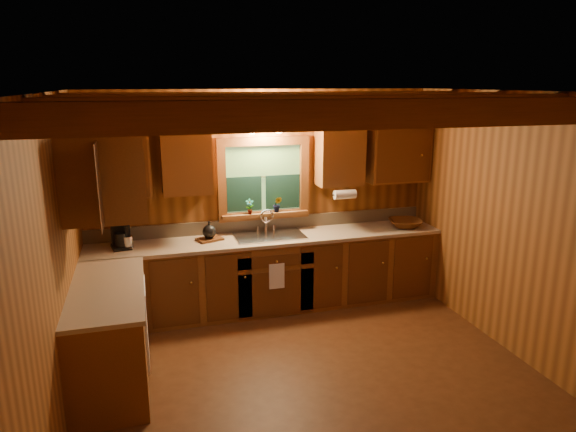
# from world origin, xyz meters

# --- Properties ---
(room) EXTENTS (4.20, 4.20, 4.20)m
(room) POSITION_xyz_m (0.00, 0.00, 1.30)
(room) COLOR #4B2812
(room) RESTS_ON ground
(ceiling_beams) EXTENTS (4.20, 2.54, 0.18)m
(ceiling_beams) POSITION_xyz_m (0.00, 0.00, 2.49)
(ceiling_beams) COLOR brown
(ceiling_beams) RESTS_ON room
(base_cabinets) EXTENTS (4.20, 2.22, 0.86)m
(base_cabinets) POSITION_xyz_m (-0.49, 1.28, 0.43)
(base_cabinets) COLOR brown
(base_cabinets) RESTS_ON ground
(countertop) EXTENTS (4.20, 2.24, 0.04)m
(countertop) POSITION_xyz_m (-0.48, 1.29, 0.88)
(countertop) COLOR tan
(countertop) RESTS_ON base_cabinets
(backsplash) EXTENTS (4.20, 0.02, 0.16)m
(backsplash) POSITION_xyz_m (0.00, 1.89, 0.98)
(backsplash) COLOR tan
(backsplash) RESTS_ON room
(dishwasher_panel) EXTENTS (0.02, 0.60, 0.80)m
(dishwasher_panel) POSITION_xyz_m (-1.47, 0.68, 0.43)
(dishwasher_panel) COLOR white
(dishwasher_panel) RESTS_ON base_cabinets
(upper_cabinets) EXTENTS (4.19, 1.77, 0.78)m
(upper_cabinets) POSITION_xyz_m (-0.56, 1.42, 1.84)
(upper_cabinets) COLOR brown
(upper_cabinets) RESTS_ON room
(window) EXTENTS (1.12, 0.08, 1.00)m
(window) POSITION_xyz_m (0.00, 1.87, 1.53)
(window) COLOR brown
(window) RESTS_ON room
(window_sill) EXTENTS (1.06, 0.14, 0.04)m
(window_sill) POSITION_xyz_m (0.00, 1.82, 1.12)
(window_sill) COLOR brown
(window_sill) RESTS_ON room
(wall_sconce) EXTENTS (0.45, 0.21, 0.17)m
(wall_sconce) POSITION_xyz_m (0.00, 1.75, 2.16)
(wall_sconce) COLOR black
(wall_sconce) RESTS_ON room
(paper_towel_roll) EXTENTS (0.27, 0.11, 0.11)m
(paper_towel_roll) POSITION_xyz_m (0.92, 1.53, 1.37)
(paper_towel_roll) COLOR white
(paper_towel_roll) RESTS_ON upper_cabinets
(dish_towel) EXTENTS (0.18, 0.01, 0.30)m
(dish_towel) POSITION_xyz_m (0.00, 1.26, 0.52)
(dish_towel) COLOR white
(dish_towel) RESTS_ON base_cabinets
(sink) EXTENTS (0.82, 0.48, 0.43)m
(sink) POSITION_xyz_m (0.00, 1.60, 0.86)
(sink) COLOR silver
(sink) RESTS_ON countertop
(coffee_maker) EXTENTS (0.20, 0.25, 0.35)m
(coffee_maker) POSITION_xyz_m (-1.68, 1.64, 1.07)
(coffee_maker) COLOR black
(coffee_maker) RESTS_ON countertop
(utensil_crock) EXTENTS (0.12, 0.12, 0.33)m
(utensil_crock) POSITION_xyz_m (-1.61, 1.58, 0.98)
(utensil_crock) COLOR silver
(utensil_crock) RESTS_ON countertop
(cutting_board) EXTENTS (0.33, 0.28, 0.03)m
(cutting_board) POSITION_xyz_m (-0.70, 1.64, 0.91)
(cutting_board) COLOR #4F2911
(cutting_board) RESTS_ON countertop
(teakettle) EXTENTS (0.16, 0.16, 0.20)m
(teakettle) POSITION_xyz_m (-0.70, 1.64, 1.01)
(teakettle) COLOR black
(teakettle) RESTS_ON cutting_board
(wicker_basket) EXTENTS (0.50, 0.50, 0.10)m
(wicker_basket) POSITION_xyz_m (1.74, 1.52, 0.95)
(wicker_basket) COLOR #48230C
(wicker_basket) RESTS_ON countertop
(potted_plant_left) EXTENTS (0.10, 0.07, 0.19)m
(potted_plant_left) POSITION_xyz_m (-0.19, 1.79, 1.23)
(potted_plant_left) COLOR #4F2911
(potted_plant_left) RESTS_ON window_sill
(potted_plant_right) EXTENTS (0.13, 0.12, 0.19)m
(potted_plant_right) POSITION_xyz_m (0.15, 1.80, 1.24)
(potted_plant_right) COLOR #4F2911
(potted_plant_right) RESTS_ON window_sill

